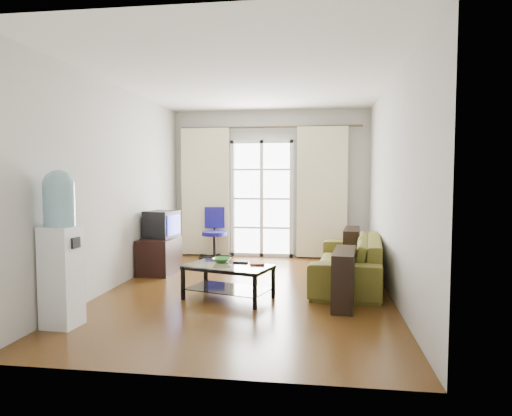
{
  "coord_description": "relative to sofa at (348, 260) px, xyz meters",
  "views": [
    {
      "loc": [
        0.93,
        -5.79,
        1.49
      ],
      "look_at": [
        0.05,
        0.35,
        1.06
      ],
      "focal_mm": 32.0,
      "sensor_mm": 36.0,
      "label": 1
    }
  ],
  "objects": [
    {
      "name": "wall_right",
      "position": [
        0.48,
        -0.6,
        1.03
      ],
      "size": [
        0.02,
        5.2,
        2.7
      ],
      "primitive_type": "cube",
      "color": "#B9B8B0",
      "rests_on": "floor"
    },
    {
      "name": "curtain_rod",
      "position": [
        -1.32,
        1.9,
        2.06
      ],
      "size": [
        3.3,
        0.04,
        0.04
      ],
      "primitive_type": "cylinder",
      "rotation": [
        0.0,
        1.57,
        0.0
      ],
      "color": "#4C3F2D",
      "rests_on": "wall_back"
    },
    {
      "name": "wall_front",
      "position": [
        -1.32,
        -3.2,
        1.03
      ],
      "size": [
        3.6,
        0.02,
        2.7
      ],
      "primitive_type": "cube",
      "color": "#B9B8B0",
      "rests_on": "floor"
    },
    {
      "name": "water_cooler",
      "position": [
        -2.92,
        -2.27,
        0.49
      ],
      "size": [
        0.35,
        0.34,
        1.55
      ],
      "rotation": [
        0.0,
        0.0,
        -0.08
      ],
      "color": "white",
      "rests_on": "floor"
    },
    {
      "name": "ceiling",
      "position": [
        -1.32,
        -0.6,
        2.38
      ],
      "size": [
        5.2,
        5.2,
        0.0
      ],
      "primitive_type": "plane",
      "rotation": [
        3.14,
        0.0,
        0.0
      ],
      "color": "white",
      "rests_on": "wall_back"
    },
    {
      "name": "french_door",
      "position": [
        -1.47,
        1.94,
        0.75
      ],
      "size": [
        1.16,
        0.06,
        2.15
      ],
      "color": "white",
      "rests_on": "wall_back"
    },
    {
      "name": "wall_back",
      "position": [
        -1.32,
        2.0,
        1.03
      ],
      "size": [
        3.6,
        0.02,
        2.7
      ],
      "primitive_type": "cube",
      "color": "#B9B8B0",
      "rests_on": "floor"
    },
    {
      "name": "curtain_left",
      "position": [
        -2.52,
        1.88,
        0.88
      ],
      "size": [
        0.9,
        0.07,
        2.35
      ],
      "primitive_type": "cube",
      "color": "#F3EFC3",
      "rests_on": "curtain_rod"
    },
    {
      "name": "remote",
      "position": [
        -1.37,
        -0.88,
        0.1
      ],
      "size": [
        0.18,
        0.06,
        0.02
      ],
      "primitive_type": "cube",
      "rotation": [
        0.0,
        0.0,
        -0.02
      ],
      "color": "black",
      "rests_on": "coffee_table"
    },
    {
      "name": "bowl",
      "position": [
        -1.61,
        -0.87,
        0.12
      ],
      "size": [
        0.24,
        0.24,
        0.06
      ],
      "primitive_type": "imported",
      "rotation": [
        0.0,
        0.0,
        0.03
      ],
      "color": "green",
      "rests_on": "coffee_table"
    },
    {
      "name": "tv_stand",
      "position": [
        -2.84,
        0.27,
        -0.06
      ],
      "size": [
        0.51,
        0.75,
        0.54
      ],
      "primitive_type": "cube",
      "rotation": [
        0.0,
        0.0,
        -0.02
      ],
      "color": "black",
      "rests_on": "floor"
    },
    {
      "name": "floor",
      "position": [
        -1.32,
        -0.6,
        -0.32
      ],
      "size": [
        5.2,
        5.2,
        0.0
      ],
      "primitive_type": "plane",
      "color": "#563414",
      "rests_on": "ground"
    },
    {
      "name": "curtain_right",
      "position": [
        -0.37,
        1.88,
        0.88
      ],
      "size": [
        0.9,
        0.07,
        2.35
      ],
      "primitive_type": "cube",
      "color": "#F3EFC3",
      "rests_on": "curtain_rod"
    },
    {
      "name": "sofa",
      "position": [
        0.0,
        0.0,
        0.0
      ],
      "size": [
        2.4,
        1.32,
        0.65
      ],
      "primitive_type": "imported",
      "rotation": [
        0.0,
        0.0,
        -1.67
      ],
      "color": "olive",
      "rests_on": "floor"
    },
    {
      "name": "task_chair",
      "position": [
        -2.3,
        1.64,
        -0.05
      ],
      "size": [
        0.74,
        0.74,
        0.92
      ],
      "rotation": [
        0.0,
        0.0,
        0.2
      ],
      "color": "black",
      "rests_on": "floor"
    },
    {
      "name": "radiator",
      "position": [
        -0.52,
        1.9,
        0.01
      ],
      "size": [
        0.64,
        0.12,
        0.64
      ],
      "primitive_type": "cube",
      "color": "gray",
      "rests_on": "floor"
    },
    {
      "name": "wall_left",
      "position": [
        -3.12,
        -0.6,
        1.03
      ],
      "size": [
        0.02,
        5.2,
        2.7
      ],
      "primitive_type": "cube",
      "color": "#B9B8B0",
      "rests_on": "floor"
    },
    {
      "name": "book",
      "position": [
        -1.25,
        -0.92,
        0.1
      ],
      "size": [
        0.25,
        0.3,
        0.02
      ],
      "primitive_type": "imported",
      "rotation": [
        0.0,
        0.0,
        0.14
      ],
      "color": "#AE1526",
      "rests_on": "coffee_table"
    },
    {
      "name": "coffee_table",
      "position": [
        -1.49,
        -1.04,
        -0.06
      ],
      "size": [
        1.15,
        0.86,
        0.41
      ],
      "rotation": [
        0.0,
        0.0,
        -0.3
      ],
      "color": "silver",
      "rests_on": "floor"
    },
    {
      "name": "crt_tv",
      "position": [
        -2.84,
        0.35,
        0.42
      ],
      "size": [
        0.53,
        0.53,
        0.42
      ],
      "rotation": [
        0.0,
        0.0,
        -0.22
      ],
      "color": "black",
      "rests_on": "tv_stand"
    }
  ]
}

